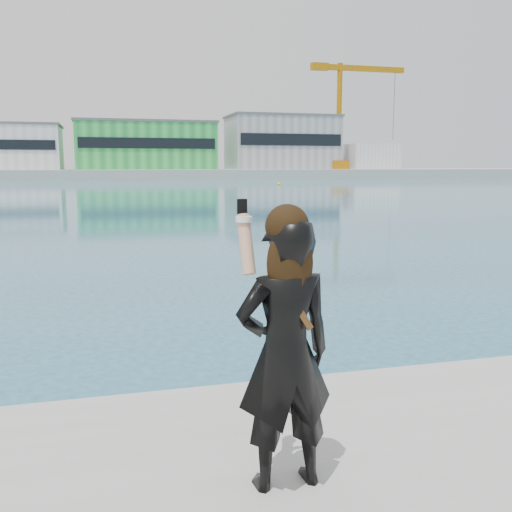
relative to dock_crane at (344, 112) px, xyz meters
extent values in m
cube|color=#9E9E99|center=(-53.20, 8.00, -14.07)|extent=(320.00, 40.00, 2.00)
cube|color=silver|center=(-75.20, 6.00, -8.57)|extent=(24.00, 15.00, 9.00)
cube|color=#59595B|center=(-75.20, 6.00, -3.82)|extent=(24.48, 15.30, 0.50)
cube|color=green|center=(-45.20, 6.00, -8.07)|extent=(30.00, 16.00, 10.00)
cube|color=black|center=(-45.20, -2.10, -7.57)|extent=(28.50, 0.20, 2.20)
cube|color=#59595B|center=(-45.20, 6.00, -2.82)|extent=(30.60, 16.32, 0.50)
cube|color=gray|center=(-13.20, 6.00, -7.07)|extent=(25.00, 15.00, 12.00)
cube|color=black|center=(-13.20, -1.60, -6.47)|extent=(23.75, 0.20, 2.64)
cube|color=#59595B|center=(-13.20, 6.00, -0.82)|extent=(25.50, 15.30, 0.50)
cube|color=silver|center=(8.80, 4.00, -10.07)|extent=(12.00, 10.00, 6.00)
cube|color=#C1740B|center=(-1.20, 0.00, -12.07)|extent=(4.00, 4.00, 2.00)
cylinder|color=#C1740B|center=(-1.20, 0.00, -0.07)|extent=(1.20, 1.20, 22.00)
cube|color=#C1740B|center=(4.80, 0.00, 9.93)|extent=(20.00, 1.20, 1.20)
cube|color=#C1740B|center=(-6.20, 0.00, 9.93)|extent=(4.00, 1.60, 1.60)
cylinder|color=black|center=(12.80, 0.00, 1.93)|extent=(0.10, 0.10, 16.00)
cylinder|color=silver|center=(-31.20, -1.00, -9.07)|extent=(0.16, 0.16, 8.00)
cube|color=#EF520E|center=(-30.60, -1.00, -5.67)|extent=(1.20, 0.04, 0.80)
sphere|color=yellow|center=(-29.99, -46.08, -15.07)|extent=(0.50, 0.50, 0.50)
imported|color=black|center=(-53.67, -122.77, -13.40)|extent=(0.66, 0.46, 1.74)
sphere|color=black|center=(-53.67, -122.79, -12.59)|extent=(0.27, 0.27, 0.27)
ellipsoid|color=black|center=(-53.66, -122.84, -12.81)|extent=(0.29, 0.15, 0.46)
cylinder|color=tan|center=(-53.90, -122.68, -12.70)|extent=(0.09, 0.21, 0.38)
cylinder|color=white|center=(-53.90, -122.64, -12.55)|extent=(0.10, 0.10, 0.03)
cube|color=black|center=(-53.90, -122.60, -12.49)|extent=(0.06, 0.02, 0.13)
cube|color=#4C2D14|center=(-53.63, -122.85, -13.05)|extent=(0.24, 0.03, 0.36)
camera|label=1|loc=(-54.72, -126.02, -12.23)|focal=40.00mm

